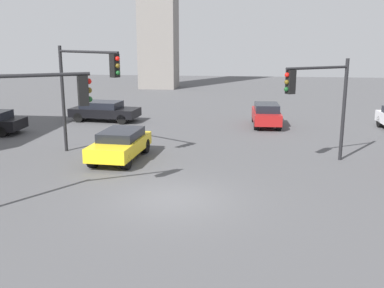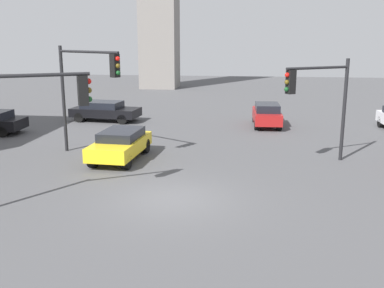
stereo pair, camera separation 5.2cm
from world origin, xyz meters
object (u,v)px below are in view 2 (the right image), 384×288
at_px(traffic_light_1, 87,78).
at_px(car_2, 121,144).
at_px(car_0, 267,114).
at_px(car_3, 105,110).
at_px(traffic_light_0, 317,92).
at_px(traffic_light_2, 25,109).

height_order(traffic_light_1, car_2, traffic_light_1).
height_order(car_0, car_3, car_0).
distance_m(traffic_light_0, car_2, 9.19).
bearing_deg(traffic_light_2, traffic_light_0, 3.35).
height_order(traffic_light_0, car_3, traffic_light_0).
xyz_separation_m(traffic_light_2, car_0, (8.26, 15.29, -2.57)).
relative_size(traffic_light_0, car_2, 1.08).
xyz_separation_m(traffic_light_0, car_3, (-12.71, 9.15, -2.54)).
bearing_deg(car_0, car_2, 139.87).
distance_m(traffic_light_0, car_3, 15.86).
xyz_separation_m(traffic_light_0, traffic_light_1, (-10.37, -0.11, 0.48)).
distance_m(traffic_light_0, traffic_light_1, 10.38).
height_order(traffic_light_0, traffic_light_1, traffic_light_1).
height_order(traffic_light_1, car_3, traffic_light_1).
height_order(traffic_light_0, car_2, traffic_light_0).
relative_size(traffic_light_2, car_0, 1.13).
bearing_deg(traffic_light_0, car_3, -67.97).
height_order(traffic_light_2, car_0, traffic_light_2).
relative_size(traffic_light_0, car_3, 0.98).
relative_size(traffic_light_1, car_2, 1.21).
distance_m(traffic_light_1, car_0, 12.62).
height_order(traffic_light_1, traffic_light_2, traffic_light_1).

